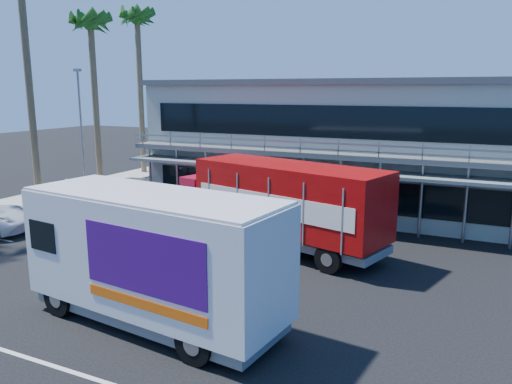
% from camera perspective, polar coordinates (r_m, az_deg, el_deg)
% --- Properties ---
extents(ground, '(120.00, 120.00, 0.00)m').
position_cam_1_polar(ground, '(18.78, -10.82, -9.68)').
color(ground, black).
rests_on(ground, ground).
extents(building, '(22.40, 12.00, 7.30)m').
position_cam_1_polar(building, '(30.09, 10.85, 5.50)').
color(building, '#989E91').
rests_on(building, ground).
extents(curb_strip, '(3.00, 32.00, 0.16)m').
position_cam_1_polar(curb_strip, '(33.11, -25.89, -1.20)').
color(curb_strip, '#A5A399').
rests_on(curb_strip, ground).
extents(palm_e, '(2.80, 2.80, 12.25)m').
position_cam_1_polar(palm_e, '(37.16, -18.34, 16.95)').
color(palm_e, brown).
rests_on(palm_e, ground).
extents(palm_f, '(2.80, 2.80, 13.25)m').
position_cam_1_polar(palm_f, '(41.67, -13.39, 17.82)').
color(palm_f, brown).
rests_on(palm_f, ground).
extents(light_pole_far, '(0.50, 0.25, 8.09)m').
position_cam_1_polar(light_pole_far, '(35.24, -19.36, 7.30)').
color(light_pole_far, gray).
rests_on(light_pole_far, ground).
extents(red_truck, '(11.32, 5.35, 3.72)m').
position_cam_1_polar(red_truck, '(21.45, 2.14, -1.08)').
color(red_truck, '#A60D25').
rests_on(red_truck, ground).
extents(white_van, '(8.24, 3.62, 3.90)m').
position_cam_1_polar(white_van, '(14.75, -11.56, -7.15)').
color(white_van, silver).
rests_on(white_van, ground).
extents(parked_car_d, '(5.98, 4.12, 1.61)m').
position_cam_1_polar(parked_car_d, '(30.06, -17.03, -0.32)').
color(parked_car_d, '#2C333A').
rests_on(parked_car_d, ground).
extents(parked_car_e, '(4.21, 2.34, 1.35)m').
position_cam_1_polar(parked_car_e, '(32.46, -13.23, 0.51)').
color(parked_car_e, slate).
rests_on(parked_car_e, ground).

